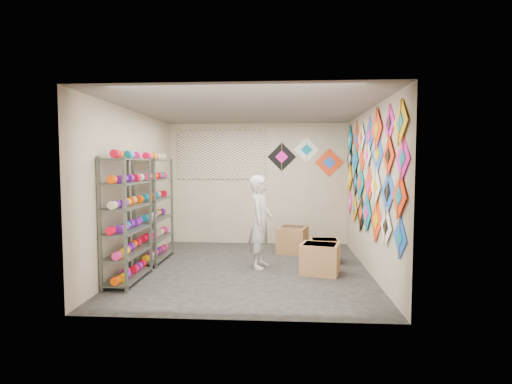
# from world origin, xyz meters

# --- Properties ---
(ground) EXTENTS (4.50, 4.50, 0.00)m
(ground) POSITION_xyz_m (0.00, 0.00, 0.00)
(ground) COLOR black
(room_walls) EXTENTS (4.50, 4.50, 4.50)m
(room_walls) POSITION_xyz_m (0.00, 0.00, 1.64)
(room_walls) COLOR #B9A88D
(room_walls) RESTS_ON ground
(shelf_rack_front) EXTENTS (0.40, 1.10, 1.90)m
(shelf_rack_front) POSITION_xyz_m (-1.78, -0.85, 0.95)
(shelf_rack_front) COLOR #4C5147
(shelf_rack_front) RESTS_ON ground
(shelf_rack_back) EXTENTS (0.40, 1.10, 1.90)m
(shelf_rack_back) POSITION_xyz_m (-1.78, 0.45, 0.95)
(shelf_rack_back) COLOR #4C5147
(shelf_rack_back) RESTS_ON ground
(string_spools) EXTENTS (0.12, 2.36, 0.12)m
(string_spools) POSITION_xyz_m (-1.78, -0.20, 1.05)
(string_spools) COLOR #EF2474
(string_spools) RESTS_ON ground
(kite_wall_display) EXTENTS (0.06, 4.31, 2.09)m
(kite_wall_display) POSITION_xyz_m (1.98, 0.07, 1.64)
(kite_wall_display) COLOR blue
(kite_wall_display) RESTS_ON room_walls
(back_wall_kites) EXTENTS (1.69, 0.02, 0.89)m
(back_wall_kites) POSITION_xyz_m (1.08, 2.24, 1.95)
(back_wall_kites) COLOR black
(back_wall_kites) RESTS_ON room_walls
(poster) EXTENTS (2.00, 0.01, 1.10)m
(poster) POSITION_xyz_m (-0.80, 2.23, 2.00)
(poster) COLOR #4F489C
(poster) RESTS_ON room_walls
(shopkeeper) EXTENTS (0.72, 0.59, 1.60)m
(shopkeeper) POSITION_xyz_m (0.19, 0.12, 0.80)
(shopkeeper) COLOR beige
(shopkeeper) RESTS_ON ground
(carton_a) EXTENTS (0.70, 0.63, 0.50)m
(carton_a) POSITION_xyz_m (1.18, -0.23, 0.25)
(carton_a) COLOR #966941
(carton_a) RESTS_ON ground
(carton_b) EXTENTS (0.53, 0.43, 0.43)m
(carton_b) POSITION_xyz_m (1.33, 0.55, 0.21)
(carton_b) COLOR #966941
(carton_b) RESTS_ON ground
(carton_c) EXTENTS (0.68, 0.72, 0.52)m
(carton_c) POSITION_xyz_m (0.78, 1.33, 0.26)
(carton_c) COLOR #966941
(carton_c) RESTS_ON ground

